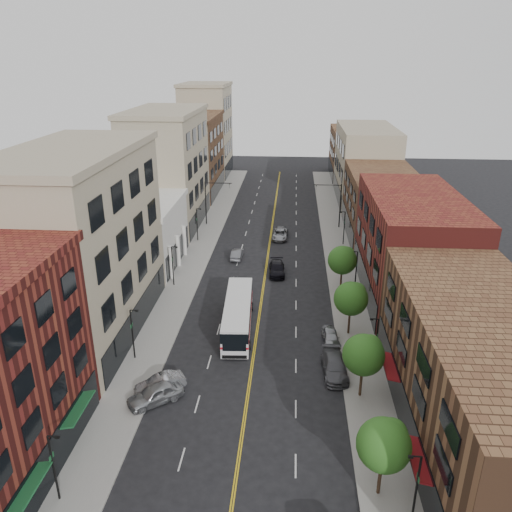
% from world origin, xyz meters
% --- Properties ---
extents(ground, '(220.00, 220.00, 0.00)m').
position_xyz_m(ground, '(0.00, 0.00, 0.00)').
color(ground, black).
rests_on(ground, ground).
extents(sidewalk_left, '(4.00, 110.00, 0.15)m').
position_xyz_m(sidewalk_left, '(-10.00, 35.00, 0.07)').
color(sidewalk_left, gray).
rests_on(sidewalk_left, ground).
extents(sidewalk_right, '(4.00, 110.00, 0.15)m').
position_xyz_m(sidewalk_right, '(10.00, 35.00, 0.07)').
color(sidewalk_right, gray).
rests_on(sidewalk_right, ground).
extents(bldg_l_tanoffice, '(10.00, 22.00, 18.00)m').
position_xyz_m(bldg_l_tanoffice, '(-17.00, 13.00, 9.00)').
color(bldg_l_tanoffice, tan).
rests_on(bldg_l_tanoffice, ground).
extents(bldg_l_white, '(10.00, 14.00, 8.00)m').
position_xyz_m(bldg_l_white, '(-17.00, 31.00, 4.00)').
color(bldg_l_white, silver).
rests_on(bldg_l_white, ground).
extents(bldg_l_far_a, '(10.00, 20.00, 18.00)m').
position_xyz_m(bldg_l_far_a, '(-17.00, 48.00, 9.00)').
color(bldg_l_far_a, tan).
rests_on(bldg_l_far_a, ground).
extents(bldg_l_far_b, '(10.00, 20.00, 15.00)m').
position_xyz_m(bldg_l_far_b, '(-17.00, 68.00, 7.50)').
color(bldg_l_far_b, brown).
rests_on(bldg_l_far_b, ground).
extents(bldg_l_far_c, '(10.00, 16.00, 20.00)m').
position_xyz_m(bldg_l_far_c, '(-17.00, 86.00, 10.00)').
color(bldg_l_far_c, tan).
rests_on(bldg_l_far_c, ground).
extents(bldg_r_near, '(10.00, 26.00, 10.00)m').
position_xyz_m(bldg_r_near, '(17.00, 0.00, 5.00)').
color(bldg_r_near, brown).
rests_on(bldg_r_near, ground).
extents(bldg_r_mid, '(10.00, 22.00, 12.00)m').
position_xyz_m(bldg_r_mid, '(17.00, 24.00, 6.00)').
color(bldg_r_mid, maroon).
rests_on(bldg_r_mid, ground).
extents(bldg_r_far_a, '(10.00, 20.00, 10.00)m').
position_xyz_m(bldg_r_far_a, '(17.00, 45.00, 5.00)').
color(bldg_r_far_a, brown).
rests_on(bldg_r_far_a, ground).
extents(bldg_r_far_b, '(10.00, 22.00, 14.00)m').
position_xyz_m(bldg_r_far_b, '(17.00, 66.00, 7.00)').
color(bldg_r_far_b, tan).
rests_on(bldg_r_far_b, ground).
extents(bldg_r_far_c, '(10.00, 18.00, 11.00)m').
position_xyz_m(bldg_r_far_c, '(17.00, 86.00, 5.50)').
color(bldg_r_far_c, brown).
rests_on(bldg_r_far_c, ground).
extents(tree_r_0, '(3.40, 3.40, 5.59)m').
position_xyz_m(tree_r_0, '(9.39, -5.93, 4.13)').
color(tree_r_0, black).
rests_on(tree_r_0, sidewalk_right).
extents(tree_r_1, '(3.40, 3.40, 5.59)m').
position_xyz_m(tree_r_1, '(9.39, 4.07, 4.13)').
color(tree_r_1, black).
rests_on(tree_r_1, sidewalk_right).
extents(tree_r_2, '(3.40, 3.40, 5.59)m').
position_xyz_m(tree_r_2, '(9.39, 14.07, 4.13)').
color(tree_r_2, black).
rests_on(tree_r_2, sidewalk_right).
extents(tree_r_3, '(3.40, 3.40, 5.59)m').
position_xyz_m(tree_r_3, '(9.39, 24.07, 4.13)').
color(tree_r_3, black).
rests_on(tree_r_3, sidewalk_right).
extents(lamp_l_0, '(0.81, 0.55, 5.05)m').
position_xyz_m(lamp_l_0, '(-10.95, -8.00, 2.97)').
color(lamp_l_0, black).
rests_on(lamp_l_0, sidewalk_left).
extents(lamp_l_1, '(0.81, 0.55, 5.05)m').
position_xyz_m(lamp_l_1, '(-10.95, 8.00, 2.97)').
color(lamp_l_1, black).
rests_on(lamp_l_1, sidewalk_left).
extents(lamp_l_2, '(0.81, 0.55, 5.05)m').
position_xyz_m(lamp_l_2, '(-10.95, 24.00, 2.97)').
color(lamp_l_2, black).
rests_on(lamp_l_2, sidewalk_left).
extents(lamp_l_3, '(0.81, 0.55, 5.05)m').
position_xyz_m(lamp_l_3, '(-10.95, 40.00, 2.97)').
color(lamp_l_3, black).
rests_on(lamp_l_3, sidewalk_left).
extents(lamp_r_0, '(0.81, 0.55, 5.05)m').
position_xyz_m(lamp_r_0, '(10.95, -8.00, 2.97)').
color(lamp_r_0, black).
rests_on(lamp_r_0, sidewalk_right).
extents(lamp_r_1, '(0.81, 0.55, 5.05)m').
position_xyz_m(lamp_r_1, '(10.95, 8.00, 2.97)').
color(lamp_r_1, black).
rests_on(lamp_r_1, sidewalk_right).
extents(lamp_r_2, '(0.81, 0.55, 5.05)m').
position_xyz_m(lamp_r_2, '(10.95, 24.00, 2.97)').
color(lamp_r_2, black).
rests_on(lamp_r_2, sidewalk_right).
extents(lamp_r_3, '(0.81, 0.55, 5.05)m').
position_xyz_m(lamp_r_3, '(10.95, 40.00, 2.97)').
color(lamp_r_3, black).
rests_on(lamp_r_3, sidewalk_right).
extents(signal_mast_left, '(4.49, 0.18, 7.20)m').
position_xyz_m(signal_mast_left, '(-10.27, 48.00, 4.65)').
color(signal_mast_left, black).
rests_on(signal_mast_left, sidewalk_left).
extents(signal_mast_right, '(4.49, 0.18, 7.20)m').
position_xyz_m(signal_mast_right, '(10.27, 48.00, 4.65)').
color(signal_mast_right, black).
rests_on(signal_mast_right, sidewalk_right).
extents(city_bus, '(3.38, 12.12, 3.08)m').
position_xyz_m(city_bus, '(-2.00, 14.30, 1.79)').
color(city_bus, silver).
rests_on(city_bus, ground).
extents(car_angle_a, '(4.81, 4.33, 1.58)m').
position_xyz_m(car_angle_a, '(-7.40, 2.00, 0.79)').
color(car_angle_a, '#979A9E').
rests_on(car_angle_a, ground).
extents(car_angle_b, '(4.31, 3.57, 1.39)m').
position_xyz_m(car_angle_b, '(-7.40, 3.49, 0.69)').
color(car_angle_b, '#A9ABB1').
rests_on(car_angle_b, ground).
extents(car_parked_mid, '(2.39, 5.31, 1.51)m').
position_xyz_m(car_parked_mid, '(7.40, 7.06, 0.75)').
color(car_parked_mid, '#4C4C51').
rests_on(car_parked_mid, ground).
extents(car_parked_far, '(1.83, 3.90, 1.29)m').
position_xyz_m(car_parked_far, '(7.40, 12.23, 0.65)').
color(car_parked_far, '#919398').
rests_on(car_parked_far, ground).
extents(car_lane_behind, '(1.52, 4.02, 1.31)m').
position_xyz_m(car_lane_behind, '(-4.23, 33.48, 0.66)').
color(car_lane_behind, '#545459').
rests_on(car_lane_behind, ground).
extents(car_lane_a, '(2.27, 5.03, 1.43)m').
position_xyz_m(car_lane_a, '(1.50, 28.56, 0.71)').
color(car_lane_a, black).
rests_on(car_lane_a, ground).
extents(car_lane_b, '(2.47, 5.01, 1.37)m').
position_xyz_m(car_lane_b, '(1.50, 42.10, 0.68)').
color(car_lane_b, '#94959B').
rests_on(car_lane_b, ground).
extents(car_lane_c, '(1.62, 3.82, 1.29)m').
position_xyz_m(car_lane_c, '(1.50, 43.69, 0.64)').
color(car_lane_c, '#57565C').
rests_on(car_lane_c, ground).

